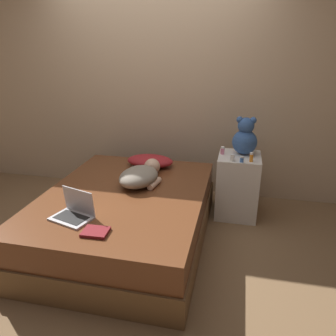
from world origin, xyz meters
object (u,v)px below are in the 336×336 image
at_px(laptop, 74,212).
at_px(bottle_white, 232,158).
at_px(teddy_bear, 245,138).
at_px(bottle_blue, 242,159).
at_px(pillow, 150,161).
at_px(bottle_orange, 251,157).
at_px(bottle_pink, 223,150).
at_px(person_lying, 141,175).
at_px(book, 95,232).

height_order(laptop, bottle_white, bottle_white).
xyz_separation_m(teddy_bear, bottle_blue, (-0.02, -0.27, -0.14)).
bearing_deg(pillow, bottle_blue, -10.18).
xyz_separation_m(pillow, bottle_white, (0.90, -0.16, 0.16)).
relative_size(bottle_orange, bottle_blue, 1.61).
bearing_deg(laptop, pillow, 94.25).
distance_m(pillow, bottle_pink, 0.80).
height_order(person_lying, bottle_pink, bottle_pink).
bearing_deg(bottle_orange, pillow, 172.45).
distance_m(pillow, bottle_blue, 1.02).
xyz_separation_m(pillow, bottle_orange, (1.08, -0.14, 0.17)).
height_order(pillow, book, pillow).
relative_size(person_lying, laptop, 1.80).
relative_size(laptop, bottle_orange, 3.73).
bearing_deg(bottle_blue, laptop, -140.07).
xyz_separation_m(pillow, teddy_bear, (1.01, 0.09, 0.30)).
distance_m(person_lying, bottle_orange, 1.10).
relative_size(bottle_blue, book, 0.31).
distance_m(teddy_bear, book, 1.85).
bearing_deg(bottle_orange, bottle_white, -175.04).
bearing_deg(book, person_lying, 86.41).
height_order(bottle_white, book, bottle_white).
distance_m(person_lying, book, 0.95).
relative_size(teddy_bear, bottle_white, 5.97).
bearing_deg(bottle_orange, laptop, -141.12).
bearing_deg(book, bottle_blue, 50.90).
height_order(person_lying, bottle_white, bottle_white).
bearing_deg(teddy_bear, bottle_blue, -93.70).
distance_m(laptop, bottle_blue, 1.66).
xyz_separation_m(person_lying, teddy_bear, (0.96, 0.56, 0.28)).
bearing_deg(bottle_orange, bottle_pink, 149.02).
bearing_deg(bottle_blue, bottle_orange, 20.77).
height_order(bottle_pink, bottle_blue, bottle_pink).
xyz_separation_m(pillow, book, (-0.02, -1.41, -0.05)).
distance_m(person_lying, laptop, 0.83).
distance_m(person_lying, bottle_white, 0.92).
distance_m(teddy_bear, bottle_pink, 0.26).
bearing_deg(bottle_orange, person_lying, -162.29).
bearing_deg(bottle_orange, bottle_blue, -159.23).
bearing_deg(teddy_bear, book, -124.21).
distance_m(laptop, bottle_orange, 1.75).
bearing_deg(person_lying, bottle_white, 30.23).
bearing_deg(pillow, book, -90.72).
bearing_deg(laptop, bottle_blue, 56.77).
bearing_deg(bottle_white, teddy_bear, 66.27).
bearing_deg(bottle_pink, bottle_white, -60.19).
bearing_deg(bottle_pink, bottle_orange, -30.98).
bearing_deg(pillow, bottle_pink, 2.40).
height_order(laptop, bottle_blue, bottle_blue).
bearing_deg(laptop, bottle_pink, 66.91).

